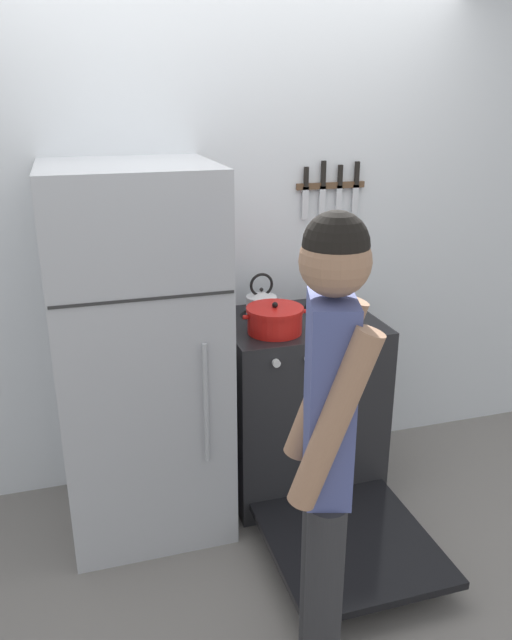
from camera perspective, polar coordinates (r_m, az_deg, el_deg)
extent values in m
plane|color=slate|center=(3.74, -2.48, -12.49)|extent=(14.00, 14.00, 0.00)
cube|color=silver|center=(3.27, -2.95, 7.01)|extent=(10.00, 0.06, 2.55)
cube|color=#B7BABF|center=(2.95, -10.60, -3.13)|extent=(0.74, 0.72, 1.74)
cube|color=#2D2D2D|center=(2.48, -10.16, 1.86)|extent=(0.72, 0.01, 0.01)
cylinder|color=#B2B5BA|center=(2.68, -4.60, -7.68)|extent=(0.02, 0.02, 0.56)
cube|color=#232326|center=(3.33, 3.82, -7.61)|extent=(0.77, 0.63, 0.94)
cube|color=black|center=(3.14, 4.01, -0.16)|extent=(0.76, 0.61, 0.02)
cube|color=black|center=(3.10, 5.69, -10.10)|extent=(0.67, 0.05, 0.72)
cylinder|color=black|center=(2.97, 1.72, -1.16)|extent=(0.20, 0.20, 0.01)
cylinder|color=black|center=(3.09, 7.85, -0.48)|extent=(0.20, 0.20, 0.01)
cylinder|color=black|center=(3.20, 0.30, 0.39)|extent=(0.20, 0.20, 0.01)
cylinder|color=black|center=(3.31, 6.07, 0.97)|extent=(0.20, 0.20, 0.01)
cylinder|color=silver|center=(2.81, 1.87, -3.97)|extent=(0.04, 0.02, 0.04)
cylinder|color=silver|center=(2.86, 4.82, -3.59)|extent=(0.04, 0.02, 0.04)
cylinder|color=silver|center=(2.91, 7.66, -3.22)|extent=(0.04, 0.02, 0.04)
cylinder|color=silver|center=(2.98, 10.38, -2.86)|extent=(0.04, 0.02, 0.04)
cube|color=black|center=(2.99, 8.57, -19.50)|extent=(0.71, 0.76, 0.04)
cube|color=#99999E|center=(3.28, 4.28, -8.92)|extent=(0.63, 0.34, 0.01)
cylinder|color=red|center=(2.95, 1.73, -0.14)|extent=(0.26, 0.26, 0.11)
cylinder|color=red|center=(2.93, 1.74, 1.00)|extent=(0.27, 0.27, 0.02)
sphere|color=black|center=(2.93, 1.74, 1.39)|extent=(0.03, 0.03, 0.03)
cylinder|color=red|center=(2.90, -0.92, 0.27)|extent=(0.03, 0.02, 0.02)
cylinder|color=red|center=(2.99, 4.32, 0.80)|extent=(0.03, 0.02, 0.02)
cylinder|color=silver|center=(3.18, 0.50, 1.31)|extent=(0.16, 0.16, 0.10)
cone|color=silver|center=(3.16, 0.50, 2.40)|extent=(0.15, 0.15, 0.03)
sphere|color=black|center=(3.16, 0.50, 2.80)|extent=(0.02, 0.02, 0.02)
cone|color=silver|center=(3.20, 1.77, 1.61)|extent=(0.09, 0.03, 0.08)
torus|color=black|center=(3.15, 0.50, 3.23)|extent=(0.12, 0.01, 0.12)
cylinder|color=silver|center=(3.30, 6.38, 2.11)|extent=(0.10, 0.10, 0.12)
cylinder|color=#9E7547|center=(3.27, 6.68, 3.08)|extent=(0.05, 0.02, 0.20)
cylinder|color=#232326|center=(3.28, 6.15, 3.10)|extent=(0.03, 0.02, 0.20)
cylinder|color=#B2B5BA|center=(3.27, 6.57, 3.56)|extent=(0.06, 0.03, 0.25)
cylinder|color=#2D2D30|center=(2.24, 6.12, -25.18)|extent=(0.12, 0.12, 0.84)
cylinder|color=#2D2D30|center=(2.36, 5.69, -22.33)|extent=(0.12, 0.12, 0.84)
cube|color=#4C5693|center=(1.87, 6.70, -7.20)|extent=(0.20, 0.26, 0.63)
cylinder|color=#A87A5B|center=(1.76, 7.16, -9.13)|extent=(0.27, 0.15, 0.56)
cylinder|color=#A87A5B|center=(1.99, 6.29, -5.50)|extent=(0.27, 0.15, 0.56)
sphere|color=#A87A5B|center=(1.72, 7.26, 5.38)|extent=(0.20, 0.20, 0.20)
sphere|color=black|center=(1.71, 7.32, 6.86)|extent=(0.19, 0.19, 0.19)
cube|color=brown|center=(3.36, 6.84, 12.11)|extent=(0.38, 0.02, 0.03)
cube|color=silver|center=(3.31, 4.54, 10.60)|extent=(0.03, 0.00, 0.17)
cube|color=black|center=(3.29, 4.61, 12.91)|extent=(0.02, 0.02, 0.10)
cube|color=silver|center=(3.35, 6.08, 10.60)|extent=(0.03, 0.00, 0.17)
cube|color=black|center=(3.33, 6.19, 13.17)|extent=(0.02, 0.02, 0.13)
cube|color=silver|center=(3.39, 7.57, 10.26)|extent=(0.03, 0.00, 0.22)
cube|color=black|center=(3.37, 7.71, 12.99)|extent=(0.02, 0.02, 0.11)
cube|color=silver|center=(3.43, 9.03, 10.18)|extent=(0.03, 0.00, 0.24)
cube|color=black|center=(3.40, 9.21, 13.12)|extent=(0.02, 0.02, 0.12)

